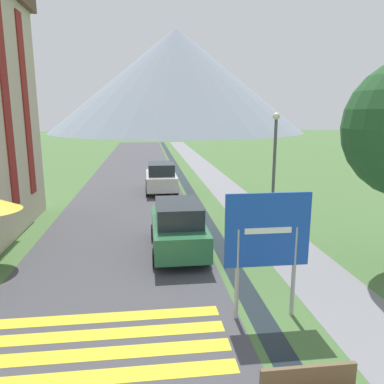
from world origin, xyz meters
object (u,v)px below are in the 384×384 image
Objects in this scene: parked_car_far at (161,177)px; streetlamp at (274,164)px; parked_car_near at (178,227)px; road_sign at (267,239)px.

streetlamp is (4.05, -9.05, 1.99)m from parked_car_far.
parked_car_near is 1.04× the size of parked_car_far.
road_sign reaches higher than parked_car_near.
road_sign reaches higher than parked_car_far.
parked_car_near and parked_car_far have the same top height.
streetlamp is at bearing 18.79° from parked_car_near.
parked_car_far is at bearing 90.97° from parked_car_near.
streetlamp is (3.88, 1.32, 1.99)m from parked_car_near.
road_sign is 0.72× the size of parked_car_near.
parked_car_far is (-1.87, 15.00, -1.07)m from road_sign.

